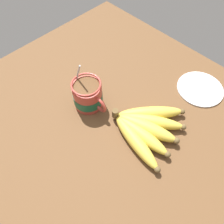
% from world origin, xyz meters
% --- Properties ---
extents(table, '(0.96, 0.96, 0.03)m').
position_xyz_m(table, '(0.00, 0.00, 0.01)').
color(table, brown).
rests_on(table, ground).
extents(coffee_mug, '(0.16, 0.09, 0.16)m').
position_xyz_m(coffee_mug, '(-0.08, 0.01, 0.07)').
color(coffee_mug, '#B23D33').
rests_on(coffee_mug, table).
extents(banana_bunch, '(0.22, 0.23, 0.04)m').
position_xyz_m(banana_bunch, '(0.12, 0.06, 0.05)').
color(banana_bunch, brown).
rests_on(banana_bunch, table).
extents(small_plate, '(0.16, 0.16, 0.01)m').
position_xyz_m(small_plate, '(0.15, 0.32, 0.03)').
color(small_plate, white).
rests_on(small_plate, table).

